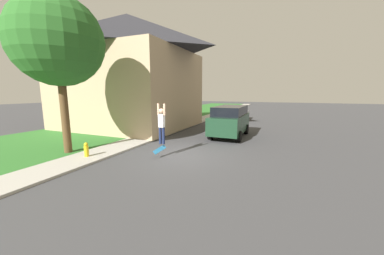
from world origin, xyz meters
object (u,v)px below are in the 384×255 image
(lawn_tree_near, at_px, (58,42))
(skateboarder, at_px, (162,123))
(lawn_tree_far, at_px, (156,69))
(suv_parked, at_px, (230,120))
(car_down_street, at_px, (238,114))
(fire_hydrant, at_px, (86,150))
(skateboard, at_px, (160,150))

(lawn_tree_near, xyz_separation_m, skateboarder, (4.54, 1.40, -3.69))
(lawn_tree_far, distance_m, skateboarder, 9.47)
(lawn_tree_near, distance_m, skateboarder, 6.02)
(suv_parked, relative_size, car_down_street, 1.14)
(fire_hydrant, bearing_deg, lawn_tree_far, 101.52)
(lawn_tree_far, xyz_separation_m, suv_parked, (6.73, -1.49, -3.83))
(lawn_tree_far, relative_size, car_down_street, 1.71)
(suv_parked, height_order, car_down_street, suv_parked)
(skateboarder, height_order, skateboard, skateboarder)
(car_down_street, xyz_separation_m, skateboarder, (-0.62, -14.95, 0.91))
(lawn_tree_far, distance_m, suv_parked, 7.88)
(lawn_tree_near, distance_m, car_down_street, 17.75)
(lawn_tree_near, xyz_separation_m, car_down_street, (5.16, 16.35, -4.60))
(skateboard, distance_m, fire_hydrant, 3.32)
(car_down_street, bearing_deg, lawn_tree_near, -107.50)
(lawn_tree_far, distance_m, fire_hydrant, 10.25)
(lawn_tree_far, bearing_deg, car_down_street, 54.02)
(car_down_street, height_order, skateboard, car_down_street)
(lawn_tree_far, relative_size, fire_hydrant, 10.52)
(lawn_tree_near, relative_size, skateboarder, 3.84)
(lawn_tree_far, bearing_deg, skateboard, -57.38)
(lawn_tree_far, distance_m, skateboard, 10.02)
(lawn_tree_near, bearing_deg, lawn_tree_far, 92.19)
(skateboard, bearing_deg, lawn_tree_far, 122.62)
(lawn_tree_far, xyz_separation_m, fire_hydrant, (1.83, -9.00, -4.54))
(car_down_street, relative_size, skateboard, 5.42)
(car_down_street, height_order, skateboarder, skateboarder)
(car_down_street, bearing_deg, fire_hydrant, -102.45)
(skateboarder, bearing_deg, suv_parked, 72.54)
(lawn_tree_far, height_order, fire_hydrant, lawn_tree_far)
(skateboarder, bearing_deg, lawn_tree_near, -162.85)
(lawn_tree_near, distance_m, fire_hydrant, 5.10)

